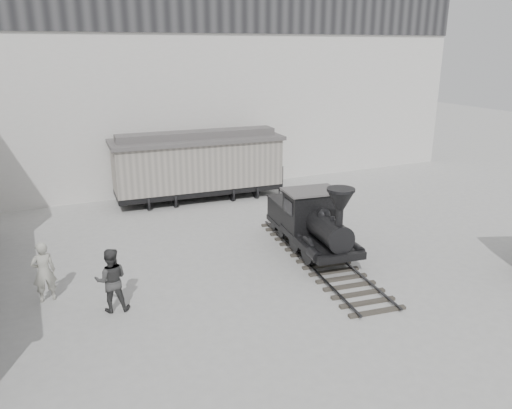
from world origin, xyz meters
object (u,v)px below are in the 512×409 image
locomotive (314,225)px  boxcar (198,164)px  visitor_a (44,272)px  visitor_b (111,280)px

locomotive → boxcar: (-1.63, 8.40, 0.71)m
boxcar → visitor_a: 11.17m
visitor_a → visitor_b: bearing=133.9°
visitor_b → visitor_a: bearing=-27.8°
locomotive → boxcar: bearing=108.1°
boxcar → visitor_b: (-5.84, -9.60, -0.84)m
locomotive → visitor_a: locomotive is taller
locomotive → visitor_a: size_ratio=4.50×
visitor_b → locomotive: bearing=-159.1°
visitor_a → visitor_b: (1.74, -1.43, 0.01)m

